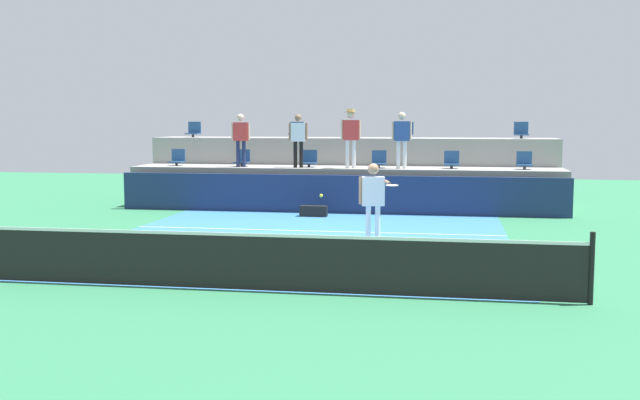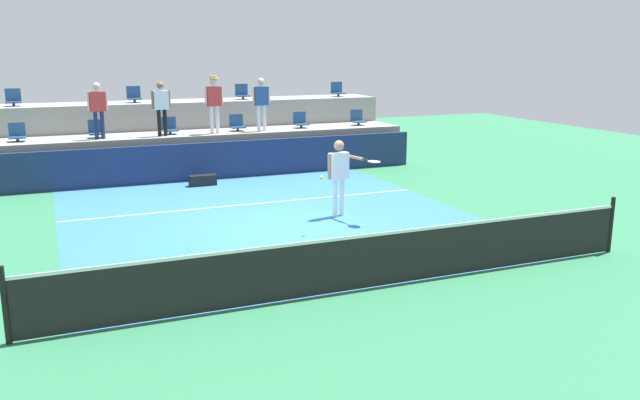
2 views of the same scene
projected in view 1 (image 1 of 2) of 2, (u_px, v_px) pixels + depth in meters
ground_plane at (296, 248)px, 15.66m from camera, size 40.00×40.00×0.00m
court_inner_paint at (305, 240)px, 16.64m from camera, size 9.00×10.00×0.01m
court_service_line at (316, 231)px, 18.01m from camera, size 9.00×0.06×0.00m
tennis_net at (244, 260)px, 11.69m from camera, size 10.48×0.08×1.07m
sponsor_backboard at (338, 194)px, 21.48m from camera, size 13.00×0.16×1.10m
seating_tier_lower at (344, 188)px, 22.74m from camera, size 13.00×1.80×1.25m
seating_tier_upper at (352, 170)px, 24.46m from camera, size 13.00×1.80×2.10m
stadium_chair_lower_far_left at (177, 159)px, 23.48m from camera, size 0.44×0.40×0.52m
stadium_chair_lower_left at (242, 159)px, 23.13m from camera, size 0.44×0.40×0.52m
stadium_chair_lower_mid_left at (309, 160)px, 22.77m from camera, size 0.44×0.40×0.52m
stadium_chair_lower_mid_right at (379, 161)px, 22.41m from camera, size 0.44×0.40×0.52m
stadium_chair_lower_right at (452, 161)px, 22.05m from camera, size 0.44×0.40×0.52m
stadium_chair_lower_far_right at (524, 162)px, 21.69m from camera, size 0.44×0.40×0.52m
stadium_chair_upper_far_left at (194, 131)px, 25.17m from camera, size 0.44×0.40×0.52m
stadium_chair_upper_left at (297, 131)px, 24.57m from camera, size 0.44×0.40×0.52m
stadium_chair_upper_right at (406, 131)px, 23.96m from camera, size 0.44×0.40×0.52m
stadium_chair_upper_far_right at (521, 132)px, 23.36m from camera, size 0.44×0.40×0.52m
tennis_player at (374, 196)px, 15.73m from camera, size 0.92×1.18×1.77m
spectator_in_grey at (241, 135)px, 22.66m from camera, size 0.57×0.24×1.61m
spectator_leaning_on_rail at (298, 136)px, 22.36m from camera, size 0.57×0.23×1.60m
spectator_with_hat at (351, 132)px, 22.08m from camera, size 0.59×0.48×1.75m
spectator_in_white at (402, 135)px, 21.83m from camera, size 0.59×0.24×1.66m
tennis_ball at (321, 196)px, 14.78m from camera, size 0.07×0.07×0.07m
equipment_bag at (314, 211)px, 20.79m from camera, size 0.76×0.28×0.30m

